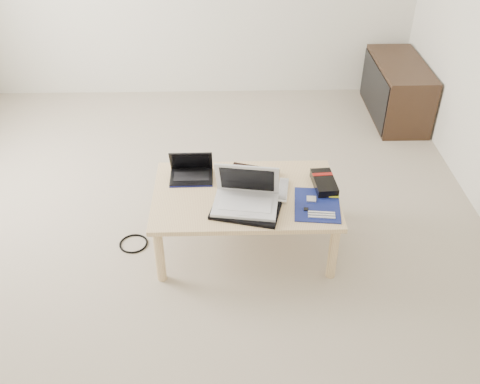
{
  "coord_description": "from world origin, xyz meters",
  "views": [
    {
      "loc": [
        0.29,
        -2.83,
        2.28
      ],
      "look_at": [
        0.36,
        -0.26,
        0.41
      ],
      "focal_mm": 40.0,
      "sensor_mm": 36.0,
      "label": 1
    }
  ],
  "objects_px": {
    "coffee_table": "(245,200)",
    "gpu_box": "(324,183)",
    "netbook": "(191,172)",
    "media_cabinet": "(396,90)",
    "white_laptop": "(246,196)"
  },
  "relations": [
    {
      "from": "netbook",
      "to": "media_cabinet",
      "type": "bearing_deg",
      "value": 41.74
    },
    {
      "from": "coffee_table",
      "to": "gpu_box",
      "type": "relative_size",
      "value": 4.3
    },
    {
      "from": "media_cabinet",
      "to": "gpu_box",
      "type": "xyz_separation_m",
      "value": [
        -0.9,
        -1.65,
        0.18
      ]
    },
    {
      "from": "white_laptop",
      "to": "gpu_box",
      "type": "height_order",
      "value": "white_laptop"
    },
    {
      "from": "media_cabinet",
      "to": "gpu_box",
      "type": "distance_m",
      "value": 1.89
    },
    {
      "from": "netbook",
      "to": "gpu_box",
      "type": "bearing_deg",
      "value": -8.6
    },
    {
      "from": "coffee_table",
      "to": "gpu_box",
      "type": "distance_m",
      "value": 0.49
    },
    {
      "from": "gpu_box",
      "to": "media_cabinet",
      "type": "bearing_deg",
      "value": 61.25
    },
    {
      "from": "media_cabinet",
      "to": "white_laptop",
      "type": "distance_m",
      "value": 2.31
    },
    {
      "from": "white_laptop",
      "to": "media_cabinet",
      "type": "bearing_deg",
      "value": 52.91
    },
    {
      "from": "gpu_box",
      "to": "coffee_table",
      "type": "bearing_deg",
      "value": -173.23
    },
    {
      "from": "coffee_table",
      "to": "netbook",
      "type": "relative_size",
      "value": 4.14
    },
    {
      "from": "gpu_box",
      "to": "netbook",
      "type": "bearing_deg",
      "value": 171.4
    },
    {
      "from": "coffee_table",
      "to": "gpu_box",
      "type": "height_order",
      "value": "gpu_box"
    },
    {
      "from": "white_laptop",
      "to": "gpu_box",
      "type": "bearing_deg",
      "value": 20.82
    }
  ]
}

